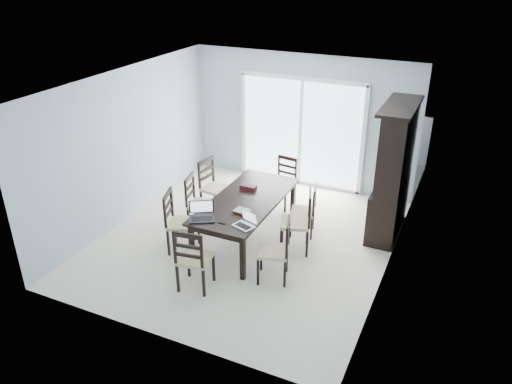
% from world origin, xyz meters
% --- Properties ---
extents(floor, '(5.00, 5.00, 0.00)m').
position_xyz_m(floor, '(0.00, 0.00, 0.00)').
color(floor, '#EEE7CC').
rests_on(floor, ground).
extents(ceiling, '(5.00, 5.00, 0.00)m').
position_xyz_m(ceiling, '(0.00, 0.00, 2.60)').
color(ceiling, white).
rests_on(ceiling, back_wall).
extents(back_wall, '(4.50, 0.02, 2.60)m').
position_xyz_m(back_wall, '(0.00, 2.50, 1.30)').
color(back_wall, '#99AAB7').
rests_on(back_wall, floor).
extents(wall_left, '(0.02, 5.00, 2.60)m').
position_xyz_m(wall_left, '(-2.25, 0.00, 1.30)').
color(wall_left, '#99AAB7').
rests_on(wall_left, floor).
extents(wall_right, '(0.02, 5.00, 2.60)m').
position_xyz_m(wall_right, '(2.25, 0.00, 1.30)').
color(wall_right, '#99AAB7').
rests_on(wall_right, floor).
extents(balcony, '(4.50, 2.00, 0.10)m').
position_xyz_m(balcony, '(0.00, 3.50, -0.05)').
color(balcony, gray).
rests_on(balcony, ground).
extents(railing, '(4.50, 0.06, 1.10)m').
position_xyz_m(railing, '(0.00, 4.50, 0.55)').
color(railing, '#99999E').
rests_on(railing, balcony).
extents(dining_table, '(1.00, 2.20, 0.75)m').
position_xyz_m(dining_table, '(0.00, 0.00, 0.67)').
color(dining_table, black).
rests_on(dining_table, floor).
extents(china_hutch, '(0.50, 1.38, 2.20)m').
position_xyz_m(china_hutch, '(2.02, 1.25, 1.07)').
color(china_hutch, black).
rests_on(china_hutch, floor).
extents(sliding_door, '(2.52, 0.05, 2.18)m').
position_xyz_m(sliding_door, '(0.00, 2.48, 1.09)').
color(sliding_door, silver).
rests_on(sliding_door, floor).
extents(chair_left_near, '(0.56, 0.55, 1.15)m').
position_xyz_m(chair_left_near, '(-0.87, -0.70, 0.61)').
color(chair_left_near, black).
rests_on(chair_left_near, floor).
extents(chair_left_mid, '(0.50, 0.49, 1.10)m').
position_xyz_m(chair_left_mid, '(-0.95, 0.04, 0.58)').
color(chair_left_mid, black).
rests_on(chair_left_mid, floor).
extents(chair_left_far, '(0.51, 0.49, 1.14)m').
position_xyz_m(chair_left_far, '(-1.01, 0.68, 0.60)').
color(chair_left_far, black).
rests_on(chair_left_far, floor).
extents(chair_right_near, '(0.53, 0.53, 1.11)m').
position_xyz_m(chair_right_near, '(0.89, -0.77, 0.59)').
color(chair_right_near, black).
rests_on(chair_right_near, floor).
extents(chair_right_mid, '(0.57, 0.57, 1.18)m').
position_xyz_m(chair_right_mid, '(0.90, 0.09, 0.62)').
color(chair_right_mid, black).
rests_on(chair_right_mid, floor).
extents(chair_right_far, '(0.47, 0.46, 1.01)m').
position_xyz_m(chair_right_far, '(0.83, 0.61, 0.53)').
color(chair_right_far, black).
rests_on(chair_right_far, floor).
extents(chair_end_near, '(0.48, 0.50, 1.13)m').
position_xyz_m(chair_end_near, '(-0.09, -1.52, 0.60)').
color(chair_end_near, black).
rests_on(chair_end_near, floor).
extents(chair_end_far, '(0.45, 0.46, 1.06)m').
position_xyz_m(chair_end_far, '(0.07, 1.47, 0.56)').
color(chair_end_far, black).
rests_on(chair_end_far, floor).
extents(laptop_dark, '(0.45, 0.41, 0.25)m').
position_xyz_m(laptop_dark, '(-0.30, -0.87, 0.81)').
color(laptop_dark, black).
rests_on(laptop_dark, dining_table).
extents(laptop_silver, '(0.35, 0.29, 0.20)m').
position_xyz_m(laptop_silver, '(0.34, -0.80, 0.80)').
color(laptop_silver, '#BDBDBF').
rests_on(laptop_silver, dining_table).
extents(book_stack, '(0.26, 0.21, 0.04)m').
position_xyz_m(book_stack, '(0.13, -0.43, 0.77)').
color(book_stack, maroon).
rests_on(book_stack, dining_table).
extents(cell_phone, '(0.11, 0.05, 0.01)m').
position_xyz_m(cell_phone, '(0.02, -0.84, 0.76)').
color(cell_phone, black).
rests_on(cell_phone, dining_table).
extents(game_box, '(0.26, 0.13, 0.06)m').
position_xyz_m(game_box, '(-0.13, 0.35, 0.78)').
color(game_box, '#490E13').
rests_on(game_box, dining_table).
extents(hot_tub, '(2.04, 1.87, 0.95)m').
position_xyz_m(hot_tub, '(-0.55, 3.54, 0.48)').
color(hot_tub, brown).
rests_on(hot_tub, balcony).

